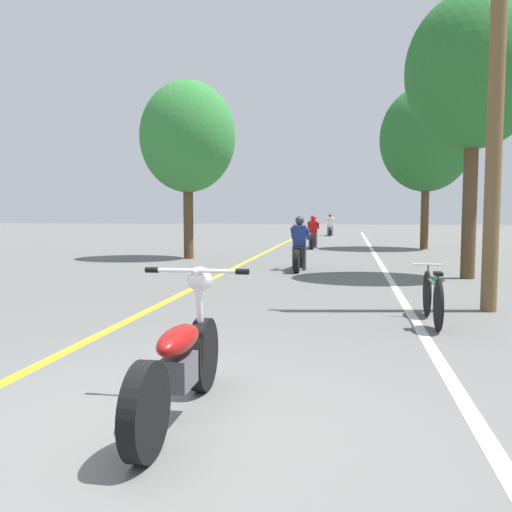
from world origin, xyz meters
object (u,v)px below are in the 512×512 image
Objects in this scene: utility_pole at (496,97)px; motorcycle_rider_lead at (299,250)px; motorcycle_foreground at (181,361)px; roadside_tree_right_near at (474,72)px; roadside_tree_left at (188,137)px; motorcycle_rider_far at (330,228)px; roadside_tree_right_far at (427,139)px; motorcycle_rider_mid at (313,236)px; bicycle_parked at (432,297)px.

utility_pole is 3.15× the size of motorcycle_rider_lead.
roadside_tree_right_near is at bearing 66.80° from motorcycle_foreground.
utility_pole is 4.52m from roadside_tree_right_near.
roadside_tree_left is 18.14m from motorcycle_rider_far.
motorcycle_rider_mid is at bearing -177.51° from roadside_tree_right_far.
roadside_tree_right_near is 11.31m from motorcycle_rider_mid.
motorcycle_rider_mid is (-0.22, 18.91, 0.09)m from motorcycle_foreground.
roadside_tree_right_far reaches higher than motorcycle_rider_lead.
utility_pole is 6.95m from motorcycle_rider_lead.
roadside_tree_left is (-8.22, -5.88, -0.54)m from roadside_tree_right_far.
roadside_tree_right_far is 5.99m from motorcycle_rider_mid.
utility_pole reaches higher than motorcycle_rider_far.
motorcycle_rider_lead is 8.52m from motorcycle_rider_mid.
roadside_tree_left is at bearing 124.16° from bicycle_parked.
motorcycle_rider_mid is at bearing -91.60° from motorcycle_rider_far.
motorcycle_foreground is 1.17× the size of bicycle_parked.
bicycle_parked is (6.32, -9.31, -3.55)m from roadside_tree_left.
motorcycle_rider_mid is (-0.19, 8.52, -0.01)m from motorcycle_rider_lead.
roadside_tree_right_near is 9.86m from roadside_tree_right_far.
bicycle_parked is at bearing -55.84° from roadside_tree_left.
roadside_tree_left is at bearing 153.30° from roadside_tree_right_near.
motorcycle_rider_lead is at bearing -90.39° from motorcycle_rider_far.
roadside_tree_right_far is at bearing 2.49° from motorcycle_rider_mid.
roadside_tree_left reaches higher than bicycle_parked.
motorcycle_foreground is at bearing -89.81° from motorcycle_rider_lead.
roadside_tree_right_far is 3.10× the size of motorcycle_rider_mid.
utility_pole reaches higher than roadside_tree_left.
motorcycle_rider_mid is at bearing 99.92° from bicycle_parked.
roadside_tree_right_far is at bearing 35.60° from roadside_tree_left.
motorcycle_rider_lead is at bearing 164.18° from roadside_tree_right_near.
bicycle_parked is (2.62, -15.00, -0.16)m from motorcycle_rider_mid.
roadside_tree_right_far reaches higher than bicycle_parked.
roadside_tree_left is 7.58m from motorcycle_rider_mid.
roadside_tree_right_near is 10.92m from motorcycle_foreground.
roadside_tree_right_far is at bearing 63.59° from motorcycle_rider_lead.
motorcycle_foreground is at bearing -121.54° from bicycle_parked.
motorcycle_rider_lead reaches higher than motorcycle_rider_far.
motorcycle_rider_lead is 0.95× the size of motorcycle_rider_mid.
motorcycle_rider_far reaches higher than bicycle_parked.
utility_pole is 25.94m from motorcycle_rider_far.
roadside_tree_right_near is 3.79× the size of bicycle_parked.
motorcycle_foreground is at bearing -102.67° from roadside_tree_right_far.
motorcycle_rider_mid is 11.68m from motorcycle_rider_far.
motorcycle_rider_far is (0.33, 11.67, -0.01)m from motorcycle_rider_mid.
roadside_tree_left is 3.36× the size of bicycle_parked.
bicycle_parked is at bearing -69.42° from motorcycle_rider_lead.
roadside_tree_right_near reaches higher than roadside_tree_left.
motorcycle_foreground is 1.01× the size of motorcycle_rider_far.
roadside_tree_left is 5.88m from motorcycle_rider_lead.
motorcycle_rider_lead is at bearing -36.10° from roadside_tree_left.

